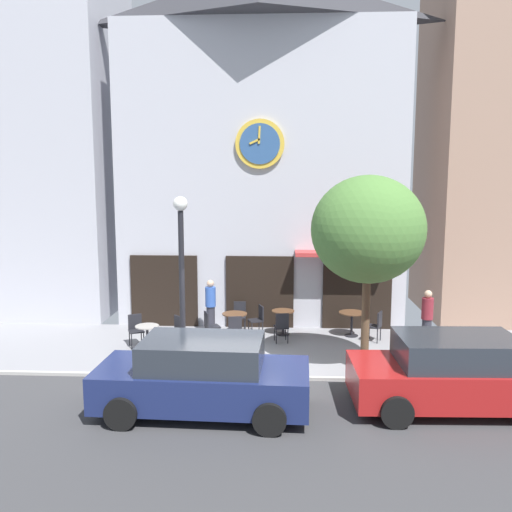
{
  "coord_description": "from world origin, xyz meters",
  "views": [
    {
      "loc": [
        1.27,
        -12.49,
        4.79
      ],
      "look_at": [
        0.49,
        2.32,
        2.64
      ],
      "focal_mm": 38.46,
      "sensor_mm": 36.0,
      "label": 1
    }
  ],
  "objects_px": {
    "pedestrian_maroon": "(427,319)",
    "parked_car_red": "(456,374)",
    "cafe_table_rightmost": "(235,320)",
    "parked_car_navy": "(203,376)",
    "street_lamp": "(182,281)",
    "cafe_chair_near_tree": "(240,314)",
    "cafe_chair_by_entrance": "(210,324)",
    "cafe_chair_mid_row": "(282,325)",
    "pedestrian_blue": "(211,306)",
    "street_tree": "(368,230)",
    "cafe_chair_corner": "(235,328)",
    "cafe_chair_left_end": "(176,329)",
    "cafe_chair_right_end": "(258,318)",
    "cafe_chair_curbside": "(136,328)",
    "cafe_table_leftmost": "(147,334)",
    "cafe_table_near_door": "(283,318)",
    "cafe_chair_near_lamp": "(376,324)",
    "cafe_table_center_left": "(352,318)"
  },
  "relations": [
    {
      "from": "cafe_table_rightmost",
      "to": "parked_car_navy",
      "type": "distance_m",
      "value": 5.22
    },
    {
      "from": "pedestrian_maroon",
      "to": "parked_car_red",
      "type": "height_order",
      "value": "pedestrian_maroon"
    },
    {
      "from": "cafe_table_rightmost",
      "to": "cafe_chair_near_tree",
      "type": "height_order",
      "value": "cafe_chair_near_tree"
    },
    {
      "from": "cafe_table_leftmost",
      "to": "cafe_chair_left_end",
      "type": "xyz_separation_m",
      "value": [
        0.69,
        0.5,
        0.01
      ]
    },
    {
      "from": "cafe_table_leftmost",
      "to": "pedestrian_blue",
      "type": "relative_size",
      "value": 0.46
    },
    {
      "from": "pedestrian_maroon",
      "to": "cafe_chair_mid_row",
      "type": "bearing_deg",
      "value": 175.64
    },
    {
      "from": "street_tree",
      "to": "cafe_chair_curbside",
      "type": "relative_size",
      "value": 5.37
    },
    {
      "from": "parked_car_red",
      "to": "cafe_chair_right_end",
      "type": "bearing_deg",
      "value": 130.01
    },
    {
      "from": "cafe_chair_curbside",
      "to": "pedestrian_maroon",
      "type": "relative_size",
      "value": 0.54
    },
    {
      "from": "cafe_chair_near_lamp",
      "to": "cafe_chair_right_end",
      "type": "relative_size",
      "value": 1.0
    },
    {
      "from": "street_lamp",
      "to": "cafe_chair_near_tree",
      "type": "xyz_separation_m",
      "value": [
        1.18,
        3.26,
        -1.66
      ]
    },
    {
      "from": "street_tree",
      "to": "cafe_chair_corner",
      "type": "relative_size",
      "value": 5.37
    },
    {
      "from": "cafe_chair_left_end",
      "to": "cafe_table_rightmost",
      "type": "bearing_deg",
      "value": 32.43
    },
    {
      "from": "parked_car_navy",
      "to": "cafe_table_near_door",
      "type": "bearing_deg",
      "value": 74.11
    },
    {
      "from": "cafe_table_rightmost",
      "to": "parked_car_navy",
      "type": "relative_size",
      "value": 0.17
    },
    {
      "from": "street_lamp",
      "to": "cafe_chair_near_tree",
      "type": "height_order",
      "value": "street_lamp"
    },
    {
      "from": "cafe_chair_right_end",
      "to": "parked_car_red",
      "type": "height_order",
      "value": "parked_car_red"
    },
    {
      "from": "cafe_table_rightmost",
      "to": "cafe_table_center_left",
      "type": "bearing_deg",
      "value": 6.51
    },
    {
      "from": "cafe_chair_mid_row",
      "to": "street_tree",
      "type": "bearing_deg",
      "value": -47.9
    },
    {
      "from": "pedestrian_blue",
      "to": "cafe_chair_by_entrance",
      "type": "bearing_deg",
      "value": -84.14
    },
    {
      "from": "cafe_table_rightmost",
      "to": "cafe_chair_left_end",
      "type": "height_order",
      "value": "cafe_chair_left_end"
    },
    {
      "from": "street_tree",
      "to": "cafe_chair_mid_row",
      "type": "bearing_deg",
      "value": 132.1
    },
    {
      "from": "parked_car_navy",
      "to": "parked_car_red",
      "type": "relative_size",
      "value": 1.0
    },
    {
      "from": "pedestrian_blue",
      "to": "parked_car_navy",
      "type": "xyz_separation_m",
      "value": [
        0.61,
        -5.69,
        -0.1
      ]
    },
    {
      "from": "cafe_chair_left_end",
      "to": "cafe_chair_mid_row",
      "type": "xyz_separation_m",
      "value": [
        2.97,
        0.6,
        0.0
      ]
    },
    {
      "from": "cafe_table_rightmost",
      "to": "cafe_chair_right_end",
      "type": "relative_size",
      "value": 0.84
    },
    {
      "from": "pedestrian_maroon",
      "to": "street_tree",
      "type": "bearing_deg",
      "value": -135.53
    },
    {
      "from": "street_lamp",
      "to": "cafe_table_leftmost",
      "type": "distance_m",
      "value": 2.22
    },
    {
      "from": "cafe_chair_curbside",
      "to": "parked_car_red",
      "type": "distance_m",
      "value": 8.71
    },
    {
      "from": "street_tree",
      "to": "cafe_chair_right_end",
      "type": "relative_size",
      "value": 5.37
    },
    {
      "from": "cafe_chair_near_lamp",
      "to": "cafe_chair_corner",
      "type": "distance_m",
      "value": 4.14
    },
    {
      "from": "cafe_table_center_left",
      "to": "parked_car_red",
      "type": "height_order",
      "value": "parked_car_red"
    },
    {
      "from": "street_tree",
      "to": "cafe_chair_curbside",
      "type": "height_order",
      "value": "street_tree"
    },
    {
      "from": "cafe_chair_curbside",
      "to": "parked_car_red",
      "type": "bearing_deg",
      "value": -26.59
    },
    {
      "from": "cafe_chair_near_tree",
      "to": "cafe_chair_mid_row",
      "type": "xyz_separation_m",
      "value": [
        1.33,
        -1.25,
        0.0
      ]
    },
    {
      "from": "cafe_table_leftmost",
      "to": "cafe_chair_near_tree",
      "type": "height_order",
      "value": "cafe_chair_near_tree"
    },
    {
      "from": "cafe_chair_by_entrance",
      "to": "cafe_chair_mid_row",
      "type": "relative_size",
      "value": 1.0
    },
    {
      "from": "cafe_chair_by_entrance",
      "to": "street_lamp",
      "type": "bearing_deg",
      "value": -101.68
    },
    {
      "from": "pedestrian_blue",
      "to": "cafe_chair_curbside",
      "type": "bearing_deg",
      "value": -145.33
    },
    {
      "from": "cafe_chair_near_tree",
      "to": "cafe_table_near_door",
      "type": "bearing_deg",
      "value": -17.0
    },
    {
      "from": "parked_car_navy",
      "to": "cafe_chair_near_tree",
      "type": "bearing_deg",
      "value": 87.65
    },
    {
      "from": "cafe_chair_mid_row",
      "to": "pedestrian_blue",
      "type": "bearing_deg",
      "value": 158.21
    },
    {
      "from": "cafe_table_near_door",
      "to": "cafe_chair_near_tree",
      "type": "xyz_separation_m",
      "value": [
        -1.36,
        0.42,
        0.0
      ]
    },
    {
      "from": "cafe_chair_corner",
      "to": "cafe_chair_right_end",
      "type": "bearing_deg",
      "value": 63.66
    },
    {
      "from": "cafe_table_near_door",
      "to": "cafe_chair_near_tree",
      "type": "height_order",
      "value": "cafe_chair_near_tree"
    },
    {
      "from": "pedestrian_blue",
      "to": "parked_car_red",
      "type": "height_order",
      "value": "pedestrian_blue"
    },
    {
      "from": "street_tree",
      "to": "parked_car_red",
      "type": "relative_size",
      "value": 1.11
    },
    {
      "from": "cafe_table_leftmost",
      "to": "cafe_chair_curbside",
      "type": "height_order",
      "value": "cafe_chair_curbside"
    },
    {
      "from": "street_lamp",
      "to": "pedestrian_blue",
      "type": "bearing_deg",
      "value": 83.63
    },
    {
      "from": "street_tree",
      "to": "cafe_chair_near_lamp",
      "type": "relative_size",
      "value": 5.37
    }
  ]
}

